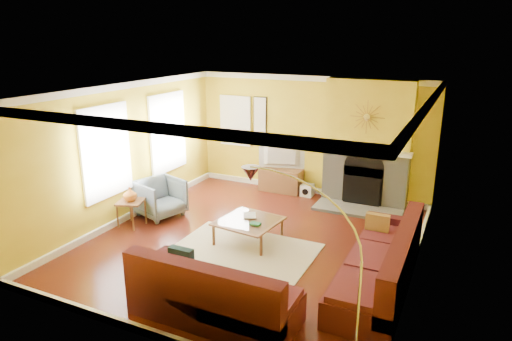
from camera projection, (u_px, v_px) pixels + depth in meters
The scene contains 27 objects.
floor at pixel (253, 242), 8.20m from camera, with size 5.50×6.00×0.02m, color maroon.
ceiling at pixel (253, 90), 7.41m from camera, with size 5.50×6.00×0.02m, color white.
wall_back at pixel (310, 136), 10.41m from camera, with size 5.50×0.02×2.70m, color yellow.
wall_front at pixel (138, 237), 5.20m from camera, with size 5.50×0.02×2.70m, color yellow.
wall_left at pixel (126, 152), 8.94m from camera, with size 0.02×6.00×2.70m, color yellow.
wall_right at pixel (422, 193), 6.67m from camera, with size 0.02×6.00×2.70m, color yellow.
baseboard at pixel (253, 238), 8.18m from camera, with size 5.50×6.00×0.12m, color white, non-canonical shape.
crown_molding at pixel (253, 94), 7.43m from camera, with size 5.50×6.00×0.12m, color white, non-canonical shape.
window_left_near at pixel (167, 133), 10.01m from camera, with size 0.06×1.22×1.72m, color white.
window_left_far at pixel (105, 152), 8.36m from camera, with size 0.06×1.22×1.72m, color white.
window_back at pixel (236, 121), 11.09m from camera, with size 0.82×0.06×1.22m, color white.
wall_art at pixel (260, 121), 10.82m from camera, with size 0.34×0.04×1.14m, color white.
fireplace at pixel (367, 143), 9.67m from camera, with size 1.80×0.40×2.70m, color gray, non-canonical shape.
mantel at pixel (365, 150), 9.49m from camera, with size 1.92×0.22×0.08m, color white.
hearth at pixel (357, 210), 9.57m from camera, with size 1.80×0.70×0.06m, color gray.
sunburst at pixel (367, 117), 9.30m from camera, with size 0.70×0.04×0.70m, color olive, non-canonical shape.
rug at pixel (242, 252), 7.77m from camera, with size 2.40×1.80×0.02m, color beige.
sectional_sofa at pixel (292, 252), 6.81m from camera, with size 3.31×3.54×0.90m, color #521A1E, non-canonical shape.
coffee_table at pixel (249, 230), 8.17m from camera, with size 1.02×1.02×0.40m, color white, non-canonical shape.
media_console at pixel (281, 180), 10.76m from camera, with size 0.99×0.45×0.55m, color brown.
tv at pixel (281, 156), 10.59m from camera, with size 1.09×0.14×0.63m, color black.
subwoofer at pixel (307, 190), 10.47m from camera, with size 0.27×0.27×0.27m, color white.
armchair at pixel (160, 198), 9.26m from camera, with size 0.82×0.84×0.77m, color slate.
side_table at pixel (132, 213), 8.80m from camera, with size 0.47×0.47×0.51m, color brown, non-canonical shape.
vase at pixel (130, 194), 8.68m from camera, with size 0.26×0.26×0.27m, color orange.
book at pixel (244, 216), 8.26m from camera, with size 0.22×0.30×0.03m, color white.
arc_lamp at pixel (307, 269), 5.03m from camera, with size 1.38×0.36×2.17m, color silver, non-canonical shape.
Camera 1 is at (3.27, -6.73, 3.58)m, focal length 32.00 mm.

